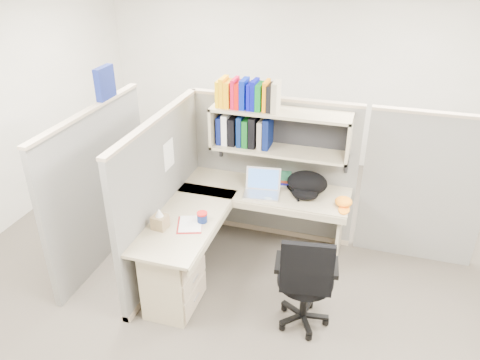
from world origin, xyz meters
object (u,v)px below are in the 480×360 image
(task_chair, at_px, (304,295))
(desk, at_px, (200,253))
(laptop, at_px, (262,184))
(snack_canister, at_px, (202,217))
(backpack, at_px, (306,185))

(task_chair, bearing_deg, desk, 169.37)
(laptop, xyz_separation_m, snack_canister, (-0.40, -0.64, -0.08))
(desk, bearing_deg, task_chair, -10.63)
(desk, height_order, task_chair, task_chair)
(desk, distance_m, laptop, 0.94)
(desk, bearing_deg, laptop, 61.49)
(task_chair, bearing_deg, snack_canister, 164.46)
(desk, xyz_separation_m, laptop, (0.40, 0.74, 0.42))
(snack_canister, bearing_deg, task_chair, -15.54)
(laptop, xyz_separation_m, backpack, (0.43, 0.12, -0.01))
(desk, relative_size, task_chair, 1.72)
(desk, relative_size, backpack, 4.26)
(task_chair, bearing_deg, laptop, 124.10)
(desk, height_order, backpack, backpack)
(task_chair, bearing_deg, backpack, 100.63)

